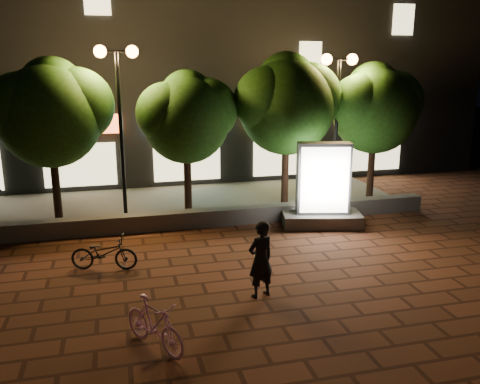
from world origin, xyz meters
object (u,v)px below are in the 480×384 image
object	(u,v)px
scooter_parked	(104,253)
tree_mid	(187,114)
ad_kiosk	(323,193)
street_lamp_left	(118,89)
tree_far_right	(376,105)
scooter_pink	(154,324)
tree_right	(288,101)
rider	(261,259)
street_lamp_right	(338,90)
tree_left	(51,109)

from	to	relation	value
scooter_parked	tree_mid	bearing A→B (deg)	-17.72
scooter_parked	ad_kiosk	bearing A→B (deg)	-58.60
street_lamp_left	ad_kiosk	xyz separation A→B (m)	(5.71, -2.01, -3.01)
tree_far_right	ad_kiosk	xyz separation A→B (m)	(-2.84, -2.27, -2.35)
tree_far_right	ad_kiosk	bearing A→B (deg)	-141.35
scooter_pink	tree_right	bearing A→B (deg)	24.24
tree_mid	rider	world-z (taller)	tree_mid
rider	scooter_parked	distance (m)	3.92
tree_mid	ad_kiosk	size ratio (longest dim) A/B	1.78
street_lamp_right	scooter_pink	bearing A→B (deg)	-131.54
tree_right	scooter_pink	world-z (taller)	tree_right
tree_left	tree_mid	xyz separation A→B (m)	(4.00, -0.00, -0.23)
tree_right	tree_far_right	distance (m)	3.20
street_lamp_right	rider	distance (m)	8.17
tree_mid	tree_right	distance (m)	3.32
tree_right	tree_far_right	world-z (taller)	tree_right
tree_mid	scooter_pink	xyz separation A→B (m)	(-1.78, -7.86, -2.76)
tree_far_right	scooter_parked	world-z (taller)	tree_far_right
scooter_pink	scooter_parked	distance (m)	3.83
street_lamp_right	tree_mid	bearing A→B (deg)	176.96
scooter_parked	tree_left	bearing A→B (deg)	32.97
tree_left	street_lamp_left	bearing A→B (deg)	-7.70
tree_left	street_lamp_right	world-z (taller)	street_lamp_right
tree_mid	street_lamp_right	world-z (taller)	street_lamp_right
tree_mid	ad_kiosk	xyz separation A→B (m)	(3.66, -2.27, -2.20)
rider	scooter_parked	bearing A→B (deg)	-55.66
tree_mid	scooter_pink	size ratio (longest dim) A/B	2.96
tree_mid	tree_right	bearing A→B (deg)	0.00
tree_mid	tree_far_right	bearing A→B (deg)	0.00
street_lamp_left	ad_kiosk	world-z (taller)	street_lamp_left
tree_left	rider	xyz separation A→B (m)	(4.52, -6.40, -2.62)
ad_kiosk	rider	distance (m)	5.19
tree_mid	tree_far_right	xyz separation A→B (m)	(6.50, 0.00, 0.15)
street_lamp_right	scooter_pink	size ratio (longest dim) A/B	3.28
tree_mid	tree_far_right	world-z (taller)	tree_far_right
ad_kiosk	scooter_pink	xyz separation A→B (m)	(-5.44, -5.59, -0.56)
ad_kiosk	tree_far_right	bearing A→B (deg)	38.65
tree_right	tree_left	bearing A→B (deg)	-180.00
street_lamp_left	tree_mid	bearing A→B (deg)	7.31
street_lamp_right	scooter_parked	distance (m)	9.21
scooter_pink	scooter_parked	xyz separation A→B (m)	(-0.87, 3.73, -0.05)
ad_kiosk	scooter_pink	world-z (taller)	ad_kiosk
scooter_pink	tree_mid	bearing A→B (deg)	44.39
tree_left	ad_kiosk	distance (m)	8.35
street_lamp_left	street_lamp_right	size ratio (longest dim) A/B	1.04
tree_far_right	tree_mid	bearing A→B (deg)	-180.00
tree_far_right	tree_left	bearing A→B (deg)	180.00
tree_far_right	ad_kiosk	world-z (taller)	tree_far_right
tree_left	scooter_pink	xyz separation A→B (m)	(2.22, -7.86, -2.99)
tree_left	street_lamp_left	xyz separation A→B (m)	(1.95, -0.26, 0.58)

